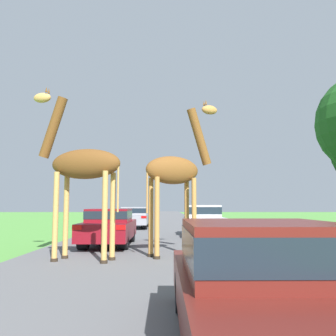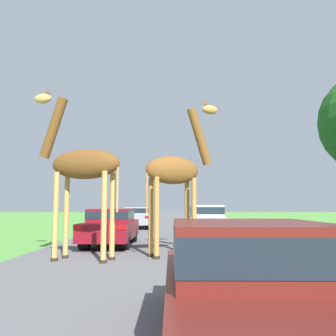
{
  "view_description": "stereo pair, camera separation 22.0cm",
  "coord_description": "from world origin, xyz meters",
  "px_view_note": "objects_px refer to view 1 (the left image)",
  "views": [
    {
      "loc": [
        0.52,
        0.18,
        1.54
      ],
      "look_at": [
        0.64,
        11.05,
        2.68
      ],
      "focal_mm": 38.0,
      "sensor_mm": 36.0,
      "label": 1
    },
    {
      "loc": [
        0.74,
        0.18,
        1.54
      ],
      "look_at": [
        0.64,
        11.05,
        2.68
      ],
      "focal_mm": 38.0,
      "sensor_mm": 36.0,
      "label": 2
    }
  ],
  "objects_px": {
    "giraffe_companion": "(81,167)",
    "car_queue_left": "(109,226)",
    "car_queue_right": "(203,220)",
    "car_lead_maroon": "(261,280)",
    "car_far_ahead": "(135,217)",
    "giraffe_near_road": "(177,173)"
  },
  "relations": [
    {
      "from": "car_lead_maroon",
      "to": "car_queue_left",
      "type": "height_order",
      "value": "car_queue_left"
    },
    {
      "from": "car_lead_maroon",
      "to": "car_queue_right",
      "type": "distance_m",
      "value": 14.11
    },
    {
      "from": "car_lead_maroon",
      "to": "car_queue_left",
      "type": "relative_size",
      "value": 0.99
    },
    {
      "from": "giraffe_near_road",
      "to": "giraffe_companion",
      "type": "height_order",
      "value": "giraffe_companion"
    },
    {
      "from": "giraffe_near_road",
      "to": "car_queue_right",
      "type": "height_order",
      "value": "giraffe_near_road"
    },
    {
      "from": "car_queue_right",
      "to": "car_lead_maroon",
      "type": "bearing_deg",
      "value": -93.7
    },
    {
      "from": "giraffe_near_road",
      "to": "car_lead_maroon",
      "type": "xyz_separation_m",
      "value": [
        0.68,
        -6.92,
        -1.83
      ]
    },
    {
      "from": "giraffe_companion",
      "to": "car_queue_left",
      "type": "relative_size",
      "value": 1.14
    },
    {
      "from": "car_queue_right",
      "to": "car_queue_left",
      "type": "xyz_separation_m",
      "value": [
        -4.09,
        -4.19,
        -0.06
      ]
    },
    {
      "from": "giraffe_companion",
      "to": "car_lead_maroon",
      "type": "distance_m",
      "value": 7.28
    },
    {
      "from": "car_queue_right",
      "to": "car_queue_left",
      "type": "distance_m",
      "value": 5.86
    },
    {
      "from": "giraffe_companion",
      "to": "car_lead_maroon",
      "type": "height_order",
      "value": "giraffe_companion"
    },
    {
      "from": "car_queue_right",
      "to": "car_queue_left",
      "type": "relative_size",
      "value": 1.0
    },
    {
      "from": "giraffe_companion",
      "to": "car_lead_maroon",
      "type": "xyz_separation_m",
      "value": [
        3.44,
        -6.13,
        -1.92
      ]
    },
    {
      "from": "giraffe_near_road",
      "to": "car_queue_left",
      "type": "relative_size",
      "value": 1.12
    },
    {
      "from": "car_far_ahead",
      "to": "car_queue_left",
      "type": "bearing_deg",
      "value": -90.65
    },
    {
      "from": "car_queue_right",
      "to": "giraffe_near_road",
      "type": "bearing_deg",
      "value": -102.51
    },
    {
      "from": "giraffe_companion",
      "to": "car_far_ahead",
      "type": "bearing_deg",
      "value": 11.53
    },
    {
      "from": "giraffe_companion",
      "to": "car_lead_maroon",
      "type": "bearing_deg",
      "value": -137.64
    },
    {
      "from": "car_lead_maroon",
      "to": "car_far_ahead",
      "type": "height_order",
      "value": "car_far_ahead"
    },
    {
      "from": "giraffe_companion",
      "to": "car_queue_right",
      "type": "xyz_separation_m",
      "value": [
        4.35,
        7.95,
        -1.83
      ]
    },
    {
      "from": "car_lead_maroon",
      "to": "car_far_ahead",
      "type": "relative_size",
      "value": 0.98
    }
  ]
}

